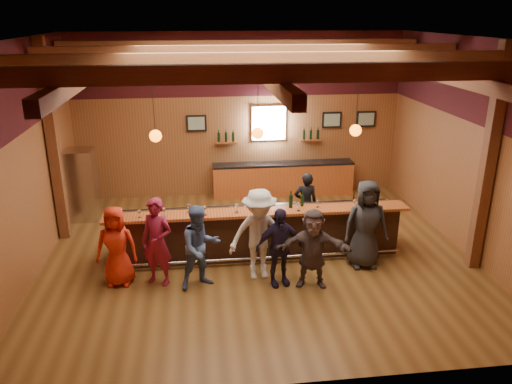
% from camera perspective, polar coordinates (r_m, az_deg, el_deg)
% --- Properties ---
extents(room, '(9.04, 9.00, 4.52)m').
position_cam_1_polar(room, '(9.90, 0.17, 9.71)').
color(room, brown).
rests_on(room, ground).
extents(bar_counter, '(6.30, 1.07, 1.11)m').
position_cam_1_polar(bar_counter, '(10.79, 0.19, -4.40)').
color(bar_counter, black).
rests_on(bar_counter, ground).
extents(back_bar_cabinet, '(4.00, 0.52, 0.95)m').
position_cam_1_polar(back_bar_cabinet, '(14.27, 3.12, 1.52)').
color(back_bar_cabinet, '#9C451C').
rests_on(back_bar_cabinet, ground).
extents(window, '(0.95, 0.09, 0.95)m').
position_cam_1_polar(window, '(14.01, 1.46, 7.87)').
color(window, silver).
rests_on(window, room).
extents(framed_pictures, '(5.35, 0.05, 0.45)m').
position_cam_1_polar(framed_pictures, '(14.15, 4.97, 8.12)').
color(framed_pictures, black).
rests_on(framed_pictures, room).
extents(wine_shelves, '(3.00, 0.18, 0.30)m').
position_cam_1_polar(wine_shelves, '(14.05, 1.48, 6.10)').
color(wine_shelves, '#9C451C').
rests_on(wine_shelves, room).
extents(pendant_lights, '(4.24, 0.24, 1.37)m').
position_cam_1_polar(pendant_lights, '(9.95, 0.21, 6.79)').
color(pendant_lights, black).
rests_on(pendant_lights, room).
extents(stainless_fridge, '(0.70, 0.70, 1.80)m').
position_cam_1_polar(stainless_fridge, '(13.19, -19.25, 0.80)').
color(stainless_fridge, silver).
rests_on(stainless_fridge, ground).
extents(customer_orange, '(0.81, 0.55, 1.58)m').
position_cam_1_polar(customer_orange, '(9.84, -15.65, -5.97)').
color(customer_orange, red).
rests_on(customer_orange, ground).
extents(customer_redvest, '(0.75, 0.65, 1.74)m').
position_cam_1_polar(customer_redvest, '(9.65, -11.23, -5.62)').
color(customer_redvest, maroon).
rests_on(customer_redvest, ground).
extents(customer_denim, '(0.96, 0.86, 1.64)m').
position_cam_1_polar(customer_denim, '(9.44, -6.38, -6.28)').
color(customer_denim, '#47608E').
rests_on(customer_denim, ground).
extents(customer_white, '(1.25, 0.81, 1.84)m').
position_cam_1_polar(customer_white, '(9.65, 0.36, -4.87)').
color(customer_white, silver).
rests_on(customer_white, ground).
extents(customer_navy, '(0.97, 0.55, 1.57)m').
position_cam_1_polar(customer_navy, '(9.47, 2.62, -6.31)').
color(customer_navy, '#1F1933').
rests_on(customer_navy, ground).
extents(customer_brown, '(1.51, 0.74, 1.56)m').
position_cam_1_polar(customer_brown, '(9.49, 6.48, -6.39)').
color(customer_brown, '#514341').
rests_on(customer_brown, ground).
extents(customer_dark, '(0.92, 0.62, 1.85)m').
position_cam_1_polar(customer_dark, '(10.34, 12.45, -3.61)').
color(customer_dark, '#28282B').
rests_on(customer_dark, ground).
extents(bartender, '(0.56, 0.37, 1.50)m').
position_cam_1_polar(bartender, '(11.70, 5.69, -1.32)').
color(bartender, black).
rests_on(bartender, ground).
extents(ice_bucket, '(0.21, 0.21, 0.23)m').
position_cam_1_polar(ice_bucket, '(10.34, 0.04, -1.30)').
color(ice_bucket, brown).
rests_on(ice_bucket, bar_counter).
extents(bottle_a, '(0.08, 0.08, 0.36)m').
position_cam_1_polar(bottle_a, '(10.40, 4.00, -1.05)').
color(bottle_a, black).
rests_on(bottle_a, bar_counter).
extents(bottle_b, '(0.07, 0.07, 0.32)m').
position_cam_1_polar(bottle_b, '(10.51, 5.30, -0.97)').
color(bottle_b, black).
rests_on(bottle_b, bar_counter).
extents(glass_a, '(0.07, 0.07, 0.17)m').
position_cam_1_polar(glass_a, '(10.16, -13.20, -2.22)').
color(glass_a, silver).
rests_on(glass_a, bar_counter).
extents(glass_b, '(0.09, 0.09, 0.20)m').
position_cam_1_polar(glass_b, '(10.08, -10.55, -2.05)').
color(glass_b, silver).
rests_on(glass_b, bar_counter).
extents(glass_c, '(0.08, 0.08, 0.19)m').
position_cam_1_polar(glass_c, '(10.22, -7.73, -1.62)').
color(glass_c, silver).
rests_on(glass_c, bar_counter).
extents(glass_d, '(0.09, 0.09, 0.20)m').
position_cam_1_polar(glass_d, '(10.05, -5.90, -1.87)').
color(glass_d, silver).
rests_on(glass_d, bar_counter).
extents(glass_e, '(0.09, 0.09, 0.20)m').
position_cam_1_polar(glass_e, '(10.13, -2.24, -1.62)').
color(glass_e, silver).
rests_on(glass_e, bar_counter).
extents(glass_f, '(0.08, 0.08, 0.19)m').
position_cam_1_polar(glass_f, '(10.25, 4.88, -1.45)').
color(glass_f, silver).
rests_on(glass_f, bar_counter).
extents(glass_g, '(0.08, 0.08, 0.17)m').
position_cam_1_polar(glass_g, '(10.48, 7.07, -1.11)').
color(glass_g, silver).
rests_on(glass_g, bar_counter).
extents(glass_h, '(0.09, 0.09, 0.19)m').
position_cam_1_polar(glass_h, '(10.57, 11.22, -1.09)').
color(glass_h, silver).
rests_on(glass_h, bar_counter).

